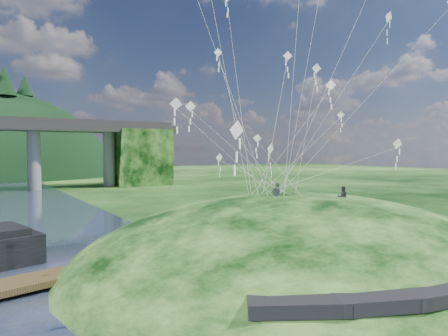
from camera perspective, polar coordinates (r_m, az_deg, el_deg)
ground at (r=25.19m, az=-0.20°, el=-16.93°), size 320.00×320.00×0.00m
grass_hill at (r=31.87m, az=10.38°, el=-15.56°), size 36.00×32.00×13.00m
wooden_dock at (r=28.93m, az=-17.67°, el=-13.39°), size 16.24×5.39×1.15m
kite_flyers at (r=30.72m, az=12.58°, el=-2.32°), size 5.14×3.49×2.06m
kite_swarm at (r=31.57m, az=8.62°, el=15.59°), size 20.79×16.73×21.11m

